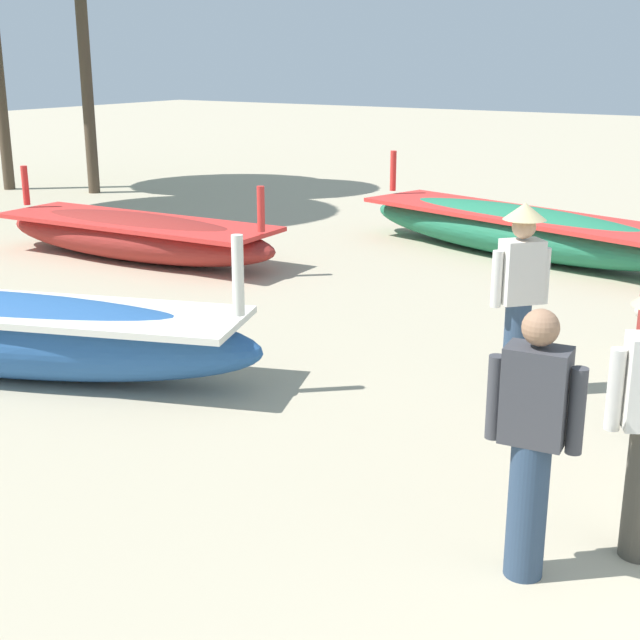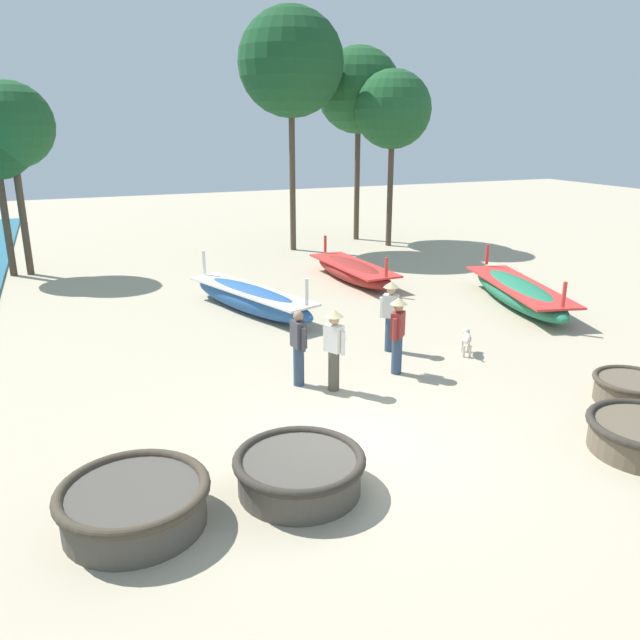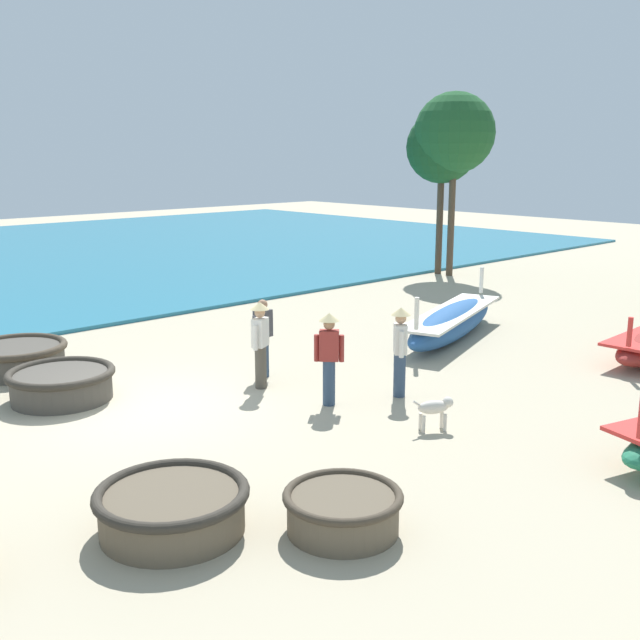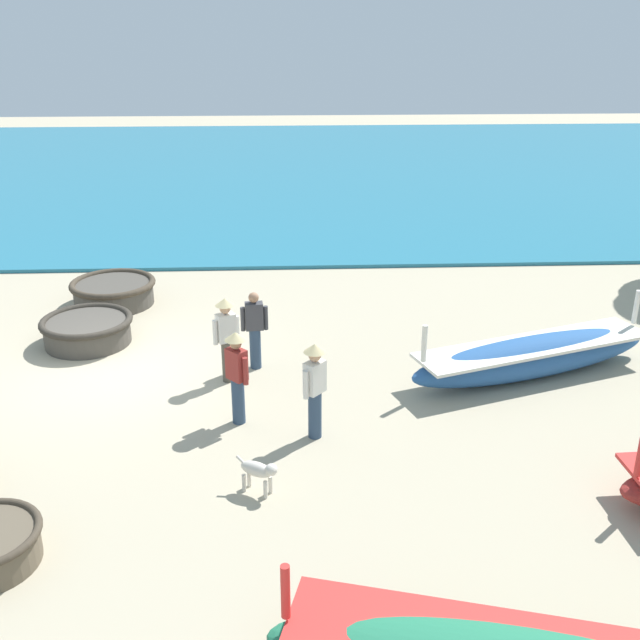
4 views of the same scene
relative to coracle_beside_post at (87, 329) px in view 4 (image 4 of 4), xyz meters
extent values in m
plane|color=tan|center=(1.36, 0.87, -0.31)|extent=(80.00, 80.00, 0.00)
cube|color=teal|center=(-18.76, 4.87, -0.26)|extent=(28.00, 52.00, 0.10)
cylinder|color=#4C473F|center=(0.00, 0.00, -0.06)|extent=(1.78, 1.78, 0.50)
torus|color=#332D26|center=(0.00, 0.00, 0.19)|extent=(1.92, 1.92, 0.14)
cylinder|color=#4C473F|center=(-2.29, 0.07, -0.05)|extent=(1.86, 1.86, 0.53)
torus|color=#42382B|center=(-2.29, 0.07, 0.21)|extent=(2.01, 2.01, 0.15)
ellipsoid|color=#285693|center=(1.93, 8.89, 0.07)|extent=(2.64, 5.25, 0.77)
cube|color=silver|center=(1.93, 8.89, 0.32)|extent=(2.54, 4.87, 0.06)
cylinder|color=silver|center=(1.14, 11.16, 0.75)|extent=(0.10, 0.10, 0.69)
cylinder|color=silver|center=(2.72, 6.63, 0.75)|extent=(0.10, 0.10, 0.69)
cylinder|color=red|center=(6.25, 8.96, 0.59)|extent=(0.10, 0.10, 0.59)
cylinder|color=red|center=(8.69, 4.15, 0.68)|extent=(0.10, 0.10, 0.65)
cylinder|color=#2D425B|center=(1.35, 3.58, 0.10)|extent=(0.22, 0.22, 0.82)
cube|color=#3D3D42|center=(1.35, 3.58, 0.78)|extent=(0.25, 0.36, 0.54)
sphere|color=#A37556|center=(1.35, 3.58, 1.16)|extent=(0.20, 0.20, 0.20)
cylinder|color=#3D3D42|center=(1.37, 3.36, 0.73)|extent=(0.09, 0.09, 0.48)
cylinder|color=#3D3D42|center=(1.33, 3.80, 0.73)|extent=(0.09, 0.09, 0.48)
cylinder|color=#4C473D|center=(1.90, 3.08, 0.10)|extent=(0.22, 0.22, 0.82)
cube|color=silver|center=(1.90, 3.08, 0.78)|extent=(0.35, 0.40, 0.54)
sphere|color=tan|center=(1.90, 3.08, 1.16)|extent=(0.20, 0.20, 0.20)
cylinder|color=silver|center=(2.00, 2.89, 0.73)|extent=(0.09, 0.09, 0.48)
cylinder|color=silver|center=(1.80, 3.28, 0.73)|extent=(0.09, 0.09, 0.48)
cone|color=#D1BC84|center=(1.90, 3.08, 1.29)|extent=(0.36, 0.36, 0.14)
cylinder|color=#2D425B|center=(3.49, 3.37, 0.10)|extent=(0.22, 0.22, 0.82)
cube|color=maroon|center=(3.49, 3.37, 0.78)|extent=(0.40, 0.39, 0.54)
sphere|color=#A37556|center=(3.49, 3.37, 1.16)|extent=(0.20, 0.20, 0.20)
cylinder|color=maroon|center=(3.65, 3.52, 0.73)|extent=(0.09, 0.09, 0.48)
cylinder|color=maroon|center=(3.33, 3.21, 0.73)|extent=(0.09, 0.09, 0.48)
cone|color=#D1BC84|center=(3.49, 3.37, 1.29)|extent=(0.36, 0.36, 0.14)
cylinder|color=#2D425B|center=(4.02, 4.64, 0.10)|extent=(0.22, 0.22, 0.82)
cube|color=silver|center=(4.02, 4.64, 0.78)|extent=(0.40, 0.39, 0.54)
sphere|color=tan|center=(4.02, 4.64, 1.16)|extent=(0.20, 0.20, 0.20)
cylinder|color=silver|center=(4.18, 4.49, 0.73)|extent=(0.09, 0.09, 0.48)
cylinder|color=silver|center=(3.85, 4.79, 0.73)|extent=(0.09, 0.09, 0.48)
cone|color=#D1BC84|center=(4.02, 4.64, 1.29)|extent=(0.36, 0.36, 0.14)
ellipsoid|color=beige|center=(5.53, 3.74, 0.08)|extent=(0.43, 0.55, 0.22)
sphere|color=beige|center=(5.65, 3.95, 0.14)|extent=(0.18, 0.18, 0.18)
cylinder|color=beige|center=(5.41, 3.53, 0.14)|extent=(0.14, 0.20, 0.16)
cylinder|color=beige|center=(5.56, 3.93, -0.17)|extent=(0.06, 0.06, 0.28)
cylinder|color=beige|center=(5.68, 3.86, -0.17)|extent=(0.06, 0.06, 0.28)
cylinder|color=beige|center=(5.38, 3.62, -0.17)|extent=(0.06, 0.06, 0.28)
cylinder|color=beige|center=(5.50, 3.55, -0.17)|extent=(0.06, 0.06, 0.28)
camera|label=1|loc=(-3.02, 2.18, 2.53)|focal=50.00mm
camera|label=2|loc=(-2.77, -7.39, 4.77)|focal=35.00mm
camera|label=3|loc=(12.68, -5.32, 4.08)|focal=42.00mm
camera|label=4|loc=(14.70, 4.23, 6.13)|focal=42.00mm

